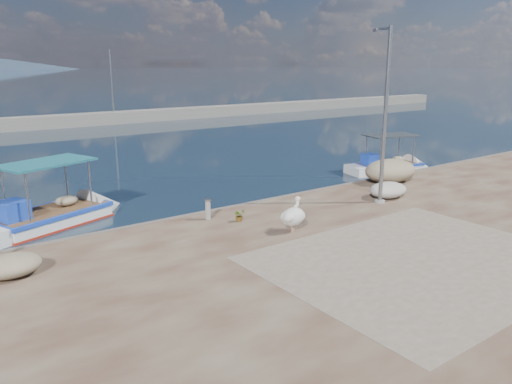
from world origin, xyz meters
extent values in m
plane|color=#162635|center=(0.00, 0.00, 0.00)|extent=(1400.00, 1400.00, 0.00)
cube|color=#492B20|center=(0.00, -6.00, 0.25)|extent=(44.00, 22.00, 0.50)
cube|color=gray|center=(1.00, -3.00, 0.50)|extent=(9.00, 7.00, 0.01)
cube|color=gray|center=(0.00, 40.00, 0.60)|extent=(120.00, 2.20, 1.20)
cylinder|color=gray|center=(8.00, 40.00, 4.00)|extent=(0.16, 0.16, 7.00)
cube|color=white|center=(-6.45, 8.43, 0.08)|extent=(6.38, 3.93, 0.99)
cube|color=#1C41B9|center=(-6.45, 8.43, 0.52)|extent=(4.80, 3.41, 0.15)
cube|color=maroon|center=(-6.45, 8.43, 0.02)|extent=(4.80, 3.39, 0.13)
cube|color=#1C41B9|center=(-7.88, 7.92, 0.94)|extent=(1.21, 1.21, 0.73)
cube|color=#1A5968|center=(-6.45, 8.43, 2.46)|extent=(3.78, 2.91, 0.08)
cube|color=white|center=(12.01, 7.18, 0.07)|extent=(5.49, 2.87, 0.86)
cube|color=#1C41B9|center=(12.01, 7.18, 0.45)|extent=(4.07, 2.59, 0.13)
cube|color=maroon|center=(12.01, 7.18, 0.02)|extent=(4.07, 2.57, 0.11)
cube|color=#1C41B9|center=(10.74, 7.48, 0.81)|extent=(0.98, 0.98, 0.63)
cube|color=#23292E|center=(12.01, 7.18, 2.12)|extent=(3.18, 2.25, 0.07)
cylinder|color=tan|center=(-0.43, 1.13, 0.65)|extent=(0.04, 0.04, 0.30)
cylinder|color=tan|center=(-0.29, 1.19, 0.65)|extent=(0.04, 0.04, 0.30)
ellipsoid|color=silver|center=(-0.36, 1.16, 1.03)|extent=(1.05, 0.87, 0.64)
cylinder|color=silver|center=(-0.11, 1.27, 1.35)|extent=(0.24, 0.19, 0.55)
sphere|color=silver|center=(-0.07, 1.29, 1.59)|extent=(0.18, 0.18, 0.18)
cone|color=#DC6755|center=(0.13, 1.38, 1.55)|extent=(0.43, 0.27, 0.13)
cylinder|color=gray|center=(4.95, 1.87, 4.00)|extent=(0.16, 0.16, 7.00)
cylinder|color=gray|center=(4.95, 1.87, 0.55)|extent=(0.44, 0.44, 0.10)
cube|color=gray|center=(4.95, 2.52, 7.35)|extent=(0.35, 0.18, 0.12)
cylinder|color=gray|center=(-2.00, 4.06, 0.88)|extent=(0.19, 0.19, 0.75)
cylinder|color=gray|center=(-2.00, 4.06, 1.25)|extent=(0.26, 0.26, 0.06)
imported|color=#33722D|center=(-1.20, 3.19, 0.74)|extent=(0.49, 0.44, 0.47)
ellipsoid|color=tan|center=(8.28, 4.09, 1.05)|extent=(2.82, 2.02, 1.11)
ellipsoid|color=tan|center=(-8.91, 2.82, 0.81)|extent=(1.59, 1.24, 0.62)
ellipsoid|color=beige|center=(5.85, 2.20, 0.84)|extent=(1.79, 1.34, 0.67)
camera|label=1|loc=(-10.95, -11.19, 6.08)|focal=35.00mm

